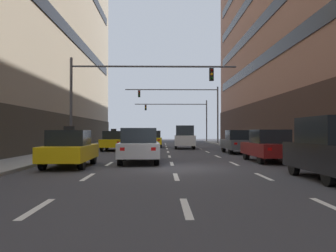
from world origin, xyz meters
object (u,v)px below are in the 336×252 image
Objects in this scene: car_parked_2 at (269,146)px; car_parked_3 at (238,142)px; traffic_signal_0 at (124,86)px; pedestrian_0 at (310,142)px; car_driving_1 at (185,137)px; taxi_driving_0 at (114,141)px; car_parked_1 at (333,148)px; taxi_driving_3 at (153,139)px; traffic_signal_1 at (189,103)px; traffic_signal_2 at (183,112)px; taxi_driving_2 at (70,149)px; car_driving_4 at (139,146)px.

car_parked_3 is at bearing 90.01° from car_parked_2.
traffic_signal_0 is 12.01m from pedestrian_0.
car_parked_3 is 2.92× the size of pedestrian_0.
car_driving_1 is 15.52m from pedestrian_0.
taxi_driving_0 is 20.36m from car_parked_1.
traffic_signal_0 is (-1.56, -12.06, 3.76)m from taxi_driving_3.
traffic_signal_1 is 26.39m from pedestrian_0.
car_parked_3 is (3.39, -7.18, -0.23)m from car_driving_1.
taxi_driving_3 is 10.29m from traffic_signal_1.
car_parked_1 is 14.09m from car_parked_3.
taxi_driving_0 is 16.16m from pedestrian_0.
car_driving_1 is at bearing 103.24° from car_parked_2.
pedestrian_0 is (10.12, -5.39, -3.57)m from traffic_signal_0.
car_parked_2 is 10.30m from traffic_signal_0.
traffic_signal_0 is at bearing -116.74° from car_driving_1.
car_parked_1 is 0.95× the size of car_parked_3.
traffic_signal_1 reaches higher than traffic_signal_2.
traffic_signal_0 is at bearing -106.16° from traffic_signal_1.
taxi_driving_2 is 11.95m from pedestrian_0.
car_driving_4 is at bearing -102.38° from car_driving_1.
taxi_driving_2 reaches higher than car_parked_3.
taxi_driving_0 is 11.94m from car_driving_4.
car_parked_2 is at bearing -89.99° from car_parked_3.
taxi_driving_0 is 0.39× the size of traffic_signal_2.
car_driving_4 is (-3.26, -14.84, -0.19)m from car_driving_1.
taxi_driving_0 reaches higher than pedestrian_0.
taxi_driving_3 is (3.03, 6.19, 0.02)m from taxi_driving_0.
car_parked_1 is at bearing -75.16° from taxi_driving_3.
car_driving_1 is at bearing -96.62° from traffic_signal_1.
taxi_driving_3 is at bearing 135.67° from car_driving_1.
taxi_driving_0 is 0.99× the size of taxi_driving_2.
taxi_driving_3 is 0.99× the size of car_parked_3.
car_parked_1 is at bearing -80.94° from car_driving_1.
taxi_driving_3 is (-3.03, 2.96, -0.23)m from car_driving_1.
taxi_driving_0 is at bearing -116.13° from taxi_driving_3.
car_parked_3 is (-0.00, 7.25, 0.00)m from car_parked_2.
car_driving_4 is 6.66m from car_parked_2.
taxi_driving_2 reaches higher than taxi_driving_0.
taxi_driving_2 is 8.77m from traffic_signal_0.
car_driving_1 is 21.54m from car_parked_1.
car_parked_3 is (9.45, -3.95, 0.02)m from taxi_driving_0.
car_driving_4 is 8.80m from pedestrian_0.
pedestrian_0 is at bearing -80.66° from traffic_signal_1.
taxi_driving_0 is 6.87m from car_driving_1.
taxi_driving_3 is at bearing 116.12° from pedestrian_0.
taxi_driving_3 is 0.40× the size of traffic_signal_0.
car_parked_2 is 26.09m from traffic_signal_1.
taxi_driving_0 is 7.14m from traffic_signal_0.
car_parked_1 is at bearing -24.69° from taxi_driving_2.
taxi_driving_3 is 1.04× the size of car_parked_1.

